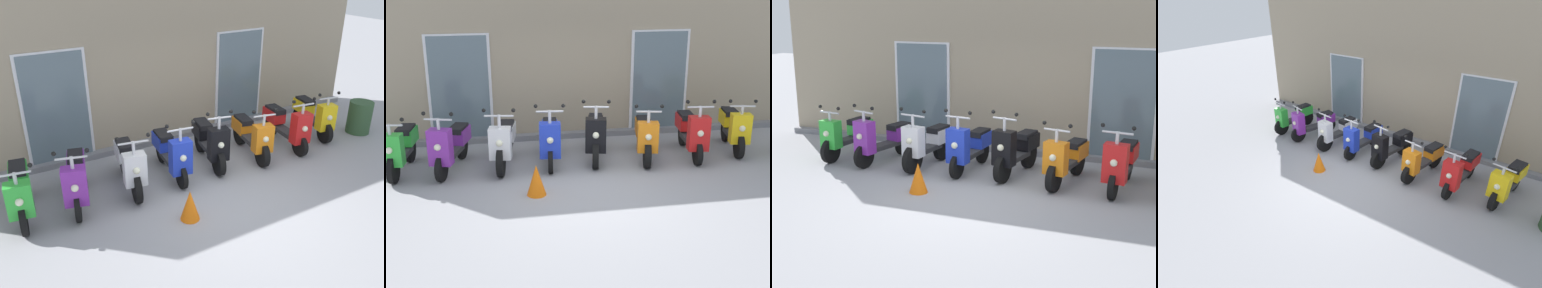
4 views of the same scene
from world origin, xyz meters
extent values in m
plane|color=#939399|center=(0.00, 0.00, 0.00)|extent=(40.00, 40.00, 0.00)
cube|color=gray|center=(0.00, 3.00, 2.08)|extent=(11.23, 0.30, 4.17)
cube|color=slate|center=(0.00, 2.75, 0.06)|extent=(11.23, 0.20, 0.12)
cube|color=silver|center=(-2.17, 2.83, 1.15)|extent=(1.32, 0.04, 2.30)
cube|color=slate|center=(-2.17, 2.80, 1.15)|extent=(1.20, 0.02, 2.22)
cube|color=silver|center=(2.17, 2.83, 1.15)|extent=(1.32, 0.04, 2.30)
cube|color=slate|center=(2.17, 2.80, 1.15)|extent=(1.20, 0.02, 2.22)
cylinder|color=black|center=(-3.28, 0.79, 0.25)|extent=(0.16, 0.50, 0.50)
cylinder|color=black|center=(-3.13, 1.83, 0.25)|extent=(0.16, 0.50, 0.50)
cube|color=#2D2D30|center=(-3.20, 1.31, 0.35)|extent=(0.35, 0.68, 0.09)
cube|color=green|center=(-3.27, 0.83, 0.59)|extent=(0.41, 0.29, 0.56)
sphere|color=#F2EFCC|center=(-3.29, 0.70, 0.63)|extent=(0.12, 0.12, 0.12)
cube|color=green|center=(-3.15, 1.73, 0.55)|extent=(0.37, 0.56, 0.28)
cube|color=black|center=(-3.15, 1.69, 0.69)|extent=(0.32, 0.51, 0.11)
cylinder|color=silver|center=(-3.27, 0.83, 0.95)|extent=(0.06, 0.06, 0.20)
cylinder|color=silver|center=(-3.27, 0.83, 1.03)|extent=(0.47, 0.10, 0.04)
sphere|color=black|center=(-3.04, 0.80, 1.13)|extent=(0.07, 0.07, 0.07)
cylinder|color=black|center=(-2.47, 0.72, 0.24)|extent=(0.21, 0.48, 0.47)
cylinder|color=black|center=(-2.15, 1.82, 0.24)|extent=(0.21, 0.48, 0.47)
cube|color=#2D2D30|center=(-2.31, 1.27, 0.34)|extent=(0.44, 0.75, 0.09)
cube|color=purple|center=(-2.45, 0.76, 0.62)|extent=(0.43, 0.33, 0.64)
sphere|color=#F2EFCC|center=(-2.49, 0.63, 0.66)|extent=(0.12, 0.12, 0.12)
cube|color=purple|center=(-2.18, 1.72, 0.51)|extent=(0.43, 0.58, 0.28)
cube|color=black|center=(-2.19, 1.68, 0.65)|extent=(0.38, 0.53, 0.11)
cylinder|color=silver|center=(-2.45, 0.76, 1.02)|extent=(0.06, 0.06, 0.22)
cylinder|color=silver|center=(-2.45, 0.76, 1.11)|extent=(0.47, 0.17, 0.04)
sphere|color=black|center=(-2.22, 0.69, 1.21)|extent=(0.07, 0.07, 0.07)
sphere|color=black|center=(-2.69, 0.82, 1.21)|extent=(0.07, 0.07, 0.07)
cylinder|color=black|center=(-1.44, 0.75, 0.27)|extent=(0.20, 0.55, 0.54)
cylinder|color=black|center=(-1.26, 1.78, 0.27)|extent=(0.20, 0.55, 0.54)
cube|color=#2D2D30|center=(-1.35, 1.27, 0.37)|extent=(0.37, 0.68, 0.09)
cube|color=white|center=(-1.43, 0.79, 0.62)|extent=(0.42, 0.30, 0.57)
sphere|color=#F2EFCC|center=(-1.45, 0.66, 0.66)|extent=(0.12, 0.12, 0.12)
cube|color=white|center=(-1.28, 1.68, 0.54)|extent=(0.38, 0.56, 0.28)
cube|color=black|center=(-1.28, 1.64, 0.68)|extent=(0.34, 0.52, 0.11)
cylinder|color=silver|center=(-1.43, 0.79, 1.01)|extent=(0.06, 0.06, 0.25)
cylinder|color=silver|center=(-1.43, 0.79, 1.11)|extent=(0.51, 0.12, 0.04)
sphere|color=black|center=(-1.18, 0.75, 1.21)|extent=(0.07, 0.07, 0.07)
sphere|color=black|center=(-1.68, 0.83, 1.21)|extent=(0.07, 0.07, 0.07)
cylinder|color=black|center=(-0.55, 0.77, 0.23)|extent=(0.14, 0.46, 0.46)
cylinder|color=black|center=(-0.42, 1.87, 0.23)|extent=(0.14, 0.46, 0.46)
cube|color=#2D2D30|center=(-0.48, 1.32, 0.33)|extent=(0.34, 0.71, 0.09)
cube|color=#1E38C6|center=(-0.54, 0.81, 0.61)|extent=(0.41, 0.28, 0.64)
sphere|color=#F2EFCC|center=(-0.56, 0.68, 0.65)|extent=(0.12, 0.12, 0.12)
cube|color=#1E38C6|center=(-0.43, 1.77, 0.52)|extent=(0.36, 0.55, 0.28)
cube|color=black|center=(-0.43, 1.73, 0.66)|extent=(0.32, 0.51, 0.11)
cylinder|color=silver|center=(-0.54, 0.81, 1.04)|extent=(0.06, 0.06, 0.25)
cylinder|color=silver|center=(-0.54, 0.81, 1.14)|extent=(0.49, 0.09, 0.04)
sphere|color=black|center=(-0.30, 0.78, 1.24)|extent=(0.07, 0.07, 0.07)
sphere|color=black|center=(-0.79, 0.84, 1.24)|extent=(0.07, 0.07, 0.07)
cylinder|color=black|center=(0.30, 0.84, 0.26)|extent=(0.22, 0.52, 0.51)
cylinder|color=black|center=(0.53, 1.89, 0.26)|extent=(0.22, 0.52, 0.51)
cube|color=#2D2D30|center=(0.41, 1.36, 0.36)|extent=(0.39, 0.71, 0.09)
cube|color=black|center=(0.31, 0.88, 0.63)|extent=(0.42, 0.31, 0.64)
sphere|color=#F2EFCC|center=(0.28, 0.75, 0.67)|extent=(0.12, 0.12, 0.12)
cube|color=black|center=(0.51, 1.79, 0.55)|extent=(0.40, 0.57, 0.28)
cube|color=black|center=(0.50, 1.75, 0.69)|extent=(0.36, 0.52, 0.11)
cylinder|color=silver|center=(0.31, 0.88, 1.06)|extent=(0.06, 0.06, 0.26)
cylinder|color=silver|center=(0.31, 0.88, 1.17)|extent=(0.45, 0.13, 0.04)
sphere|color=black|center=(0.53, 0.83, 1.27)|extent=(0.07, 0.07, 0.07)
sphere|color=black|center=(0.09, 0.92, 1.27)|extent=(0.07, 0.07, 0.07)
cylinder|color=black|center=(1.25, 0.69, 0.25)|extent=(0.22, 0.51, 0.50)
cylinder|color=black|center=(1.49, 1.77, 0.25)|extent=(0.22, 0.51, 0.50)
cube|color=#2D2D30|center=(1.37, 1.23, 0.35)|extent=(0.40, 0.73, 0.09)
cube|color=orange|center=(1.26, 0.73, 0.59)|extent=(0.42, 0.32, 0.56)
sphere|color=#F2EFCC|center=(1.23, 0.60, 0.63)|extent=(0.12, 0.12, 0.12)
cube|color=orange|center=(1.47, 1.68, 0.49)|extent=(0.40, 0.57, 0.28)
cube|color=black|center=(1.46, 1.64, 0.63)|extent=(0.36, 0.52, 0.11)
cylinder|color=silver|center=(1.26, 0.73, 0.97)|extent=(0.06, 0.06, 0.24)
cylinder|color=silver|center=(1.26, 0.73, 1.07)|extent=(0.46, 0.13, 0.04)
sphere|color=black|center=(1.49, 0.68, 1.17)|extent=(0.07, 0.07, 0.07)
sphere|color=black|center=(1.04, 0.78, 1.17)|extent=(0.07, 0.07, 0.07)
cylinder|color=black|center=(2.23, 0.66, 0.23)|extent=(0.16, 0.47, 0.46)
cylinder|color=black|center=(2.39, 1.80, 0.23)|extent=(0.16, 0.47, 0.46)
cube|color=#2D2D30|center=(2.31, 1.23, 0.33)|extent=(0.35, 0.74, 0.09)
cube|color=red|center=(2.24, 0.70, 0.61)|extent=(0.41, 0.29, 0.65)
sphere|color=#F2EFCC|center=(2.22, 0.57, 0.65)|extent=(0.12, 0.12, 0.12)
cube|color=red|center=(2.38, 1.70, 0.55)|extent=(0.37, 0.56, 0.28)
cube|color=black|center=(2.37, 1.66, 0.69)|extent=(0.32, 0.51, 0.11)
cylinder|color=silver|center=(2.24, 0.70, 1.03)|extent=(0.06, 0.06, 0.22)
cylinder|color=silver|center=(2.24, 0.70, 1.12)|extent=(0.49, 0.10, 0.04)
sphere|color=black|center=(2.48, 0.66, 1.22)|extent=(0.07, 0.07, 0.07)
sphere|color=black|center=(2.00, 0.73, 1.22)|extent=(0.07, 0.07, 0.07)
cylinder|color=black|center=(3.18, 0.86, 0.24)|extent=(0.21, 0.50, 0.48)
cylinder|color=black|center=(3.41, 1.89, 0.24)|extent=(0.21, 0.50, 0.48)
cube|color=#2D2D30|center=(3.29, 1.38, 0.34)|extent=(0.39, 0.69, 0.09)
cube|color=yellow|center=(3.19, 0.90, 0.59)|extent=(0.42, 0.32, 0.58)
sphere|color=#F2EFCC|center=(3.16, 0.78, 0.63)|extent=(0.12, 0.12, 0.12)
cube|color=yellow|center=(3.38, 1.79, 0.56)|extent=(0.41, 0.57, 0.28)
cube|color=black|center=(3.38, 1.75, 0.70)|extent=(0.36, 0.52, 0.11)
cylinder|color=silver|center=(3.19, 0.90, 0.96)|extent=(0.06, 0.06, 0.19)
cylinder|color=silver|center=(3.19, 0.90, 1.04)|extent=(0.47, 0.14, 0.04)
sphere|color=black|center=(3.42, 0.85, 1.14)|extent=(0.07, 0.07, 0.07)
sphere|color=black|center=(2.96, 0.96, 1.14)|extent=(0.07, 0.07, 0.07)
cylinder|color=#2D4C2D|center=(4.33, 0.89, 0.38)|extent=(0.54, 0.54, 0.76)
cone|color=orange|center=(-0.90, -0.14, 0.26)|extent=(0.32, 0.32, 0.52)
camera|label=1|loc=(-3.63, -4.91, 3.95)|focal=38.27mm
camera|label=2|loc=(-1.58, -7.65, 3.46)|focal=46.81mm
camera|label=3|loc=(2.76, -7.76, 3.13)|focal=49.00mm
camera|label=4|loc=(3.61, -5.09, 4.34)|focal=28.10mm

